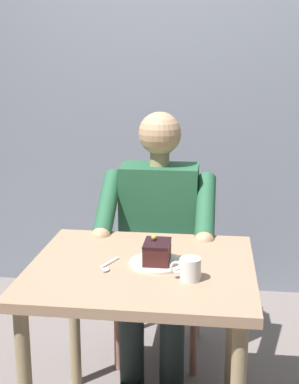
{
  "coord_description": "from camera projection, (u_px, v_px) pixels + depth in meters",
  "views": [
    {
      "loc": [
        -0.26,
        1.81,
        1.46
      ],
      "look_at": [
        -0.02,
        -0.1,
        0.98
      ],
      "focal_mm": 49.97,
      "sensor_mm": 36.0,
      "label": 1
    }
  ],
  "objects": [
    {
      "name": "chair",
      "position": [
        161.0,
        258.0,
        2.69
      ],
      "size": [
        0.42,
        0.42,
        0.88
      ],
      "color": "#B07864",
      "rests_on": "ground"
    },
    {
      "name": "cake_slice",
      "position": [
        157.0,
        252.0,
        1.94
      ],
      "size": [
        0.09,
        0.13,
        0.1
      ],
      "color": "#3E1919",
      "rests_on": "dessert_plate"
    },
    {
      "name": "seated_person",
      "position": [
        158.0,
        241.0,
        2.49
      ],
      "size": [
        0.53,
        0.58,
        1.22
      ],
      "color": "#24573A",
      "rests_on": "ground"
    },
    {
      "name": "dessert_plate",
      "position": [
        157.0,
        263.0,
        1.96
      ],
      "size": [
        0.21,
        0.21,
        0.01
      ],
      "primitive_type": "cylinder",
      "color": "silver",
      "rests_on": "dining_table"
    },
    {
      "name": "dessert_spoon",
      "position": [
        108.0,
        266.0,
        1.93
      ],
      "size": [
        0.05,
        0.14,
        0.01
      ],
      "color": "silver",
      "rests_on": "dining_table"
    },
    {
      "name": "cafe_rear_panel",
      "position": [
        176.0,
        51.0,
        3.21
      ],
      "size": [
        6.4,
        0.12,
        3.0
      ],
      "primitive_type": "cube",
      "color": "gray",
      "rests_on": "ground"
    },
    {
      "name": "coffee_cup",
      "position": [
        190.0,
        269.0,
        1.81
      ],
      "size": [
        0.11,
        0.07,
        0.08
      ],
      "color": "silver",
      "rests_on": "dining_table"
    },
    {
      "name": "dining_table",
      "position": [
        142.0,
        291.0,
        1.98
      ],
      "size": [
        0.82,
        0.74,
        0.73
      ],
      "color": "#A57E63",
      "rests_on": "ground"
    }
  ]
}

